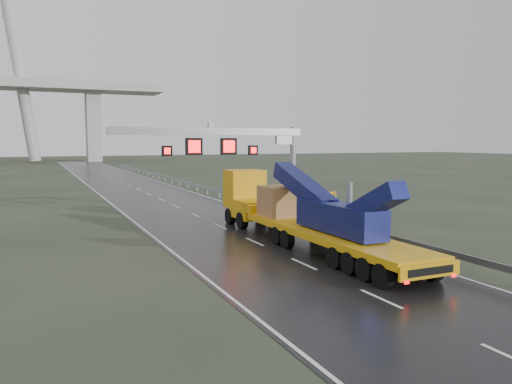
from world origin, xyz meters
name	(u,v)px	position (x,y,z in m)	size (l,w,h in m)	color
ground	(351,286)	(0.00, 0.00, 0.00)	(400.00, 400.00, 0.00)	#2B3323
road	(149,194)	(0.00, 40.00, 0.01)	(11.00, 200.00, 0.02)	black
guardrail	(229,194)	(6.10, 30.00, 0.70)	(0.20, 140.00, 1.40)	#92969B
sign_gantry	(237,147)	(2.10, 17.99, 5.61)	(14.90, 1.20, 7.42)	#A5A5A1
heavy_haul_truck	(290,210)	(2.32, 9.78, 1.85)	(3.10, 20.38, 4.78)	#CD9E0B
exit_sign_pair	(329,202)	(7.27, 13.19, 1.76)	(1.43, 0.45, 2.52)	gray
striped_barrier	(284,207)	(7.21, 20.00, 0.52)	(0.61, 0.33, 1.03)	red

